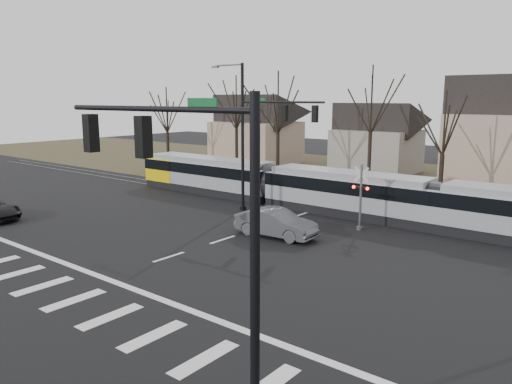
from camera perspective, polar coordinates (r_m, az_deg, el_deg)
The scene contains 14 objects.
ground at distance 24.42m, azimuth -13.48°, elevation -8.39°, with size 140.00×140.00×0.00m, color black.
grass_verge at distance 50.15m, azimuth 16.68°, elevation 1.22°, with size 140.00×28.00×0.01m, color #38331E.
crosswalk at distance 22.37m, azimuth -21.71°, elevation -10.65°, with size 27.00×2.60×0.01m.
stop_line at distance 23.44m, azimuth -16.99°, elevation -9.37°, with size 28.00×0.35×0.01m, color silver.
lane_dashes at distance 36.05m, azimuth 6.98°, elevation -1.97°, with size 0.18×30.00×0.01m.
rail_pair at distance 35.88m, azimuth 6.81°, elevation -1.99°, with size 90.00×1.52×0.06m.
tram at distance 34.62m, azimuth 10.22°, elevation 0.11°, with size 38.92×2.89×2.95m.
sedan at distance 28.67m, azimuth 2.31°, elevation -3.56°, with size 4.99×2.00×1.61m, color #4E4F56.
signal_pole_near_right at distance 11.83m, azimuth -7.26°, elevation -2.56°, with size 6.72×0.44×8.00m.
signal_pole_far at distance 33.75m, azimuth 0.53°, elevation 7.02°, with size 9.28×0.44×10.20m.
rail_crossing_signal at distance 30.53m, azimuth 11.86°, elevation -0.82°, with size 1.08×0.36×4.00m.
tree_row at distance 43.31m, azimuth 16.46°, elevation 6.47°, with size 59.20×7.20×10.00m.
house_a at distance 61.56m, azimuth 0.04°, elevation 7.53°, with size 9.72×8.64×8.60m.
house_b at distance 55.33m, azimuth 13.67°, elevation 6.36°, with size 8.64×7.56×7.65m.
Camera 1 is at (18.42, -13.97, 7.86)m, focal length 35.00 mm.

